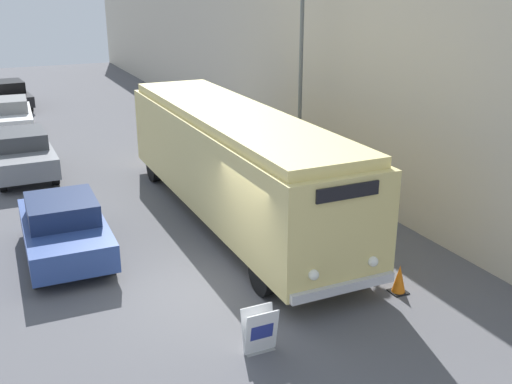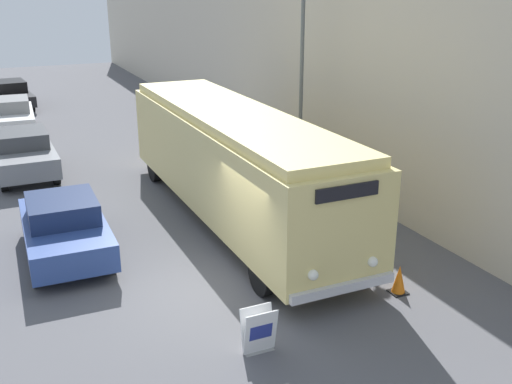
# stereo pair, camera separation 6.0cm
# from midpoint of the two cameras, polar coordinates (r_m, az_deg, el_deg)

# --- Properties ---
(ground_plane) EXTENTS (80.00, 80.00, 0.00)m
(ground_plane) POSITION_cam_midpoint_polar(r_m,az_deg,el_deg) (13.42, -4.11, -9.14)
(ground_plane) COLOR #56565B
(building_wall_right) EXTENTS (0.30, 60.00, 7.18)m
(building_wall_right) POSITION_cam_midpoint_polar(r_m,az_deg,el_deg) (23.62, 1.25, 12.60)
(building_wall_right) COLOR beige
(building_wall_right) RESTS_ON ground_plane
(vintage_bus) EXTENTS (2.53, 11.49, 3.12)m
(vintage_bus) POSITION_cam_midpoint_polar(r_m,az_deg,el_deg) (16.55, -2.34, 3.15)
(vintage_bus) COLOR black
(vintage_bus) RESTS_ON ground_plane
(sign_board) EXTENTS (0.63, 0.33, 0.87)m
(sign_board) POSITION_cam_midpoint_polar(r_m,az_deg,el_deg) (11.13, 0.21, -13.12)
(sign_board) COLOR gray
(sign_board) RESTS_ON ground_plane
(streetlamp) EXTENTS (0.36, 0.36, 7.19)m
(streetlamp) POSITION_cam_midpoint_polar(r_m,az_deg,el_deg) (18.98, 4.26, 13.89)
(streetlamp) COLOR #595E60
(streetlamp) RESTS_ON ground_plane
(parked_car_near) EXTENTS (1.95, 4.06, 1.48)m
(parked_car_near) POSITION_cam_midpoint_polar(r_m,az_deg,el_deg) (15.30, -17.90, -3.29)
(parked_car_near) COLOR black
(parked_car_near) RESTS_ON ground_plane
(parked_car_mid) EXTENTS (1.93, 4.43, 1.55)m
(parked_car_mid) POSITION_cam_midpoint_polar(r_m,az_deg,el_deg) (22.27, -21.40, 3.49)
(parked_car_mid) COLOR black
(parked_car_mid) RESTS_ON ground_plane
(parked_car_far) EXTENTS (2.07, 4.37, 1.55)m
(parked_car_far) POSITION_cam_midpoint_polar(r_m,az_deg,el_deg) (28.70, -22.50, 6.68)
(parked_car_far) COLOR black
(parked_car_far) RESTS_ON ground_plane
(parked_car_distant) EXTENTS (2.33, 4.54, 1.44)m
(parked_car_distant) POSITION_cam_midpoint_polar(r_m,az_deg,el_deg) (34.69, -22.65, 8.56)
(parked_car_distant) COLOR black
(parked_car_distant) RESTS_ON ground_plane
(traffic_cone) EXTENTS (0.36, 0.36, 0.65)m
(traffic_cone) POSITION_cam_midpoint_polar(r_m,az_deg,el_deg) (13.44, 13.36, -8.09)
(traffic_cone) COLOR black
(traffic_cone) RESTS_ON ground_plane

